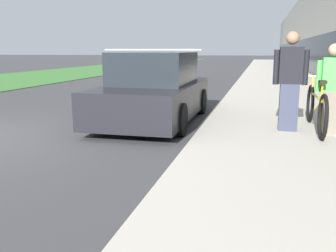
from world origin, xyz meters
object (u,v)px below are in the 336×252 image
Objects in this scene: tandem_bicycle at (316,108)px; person_rider at (331,89)px; person_bystander at (290,82)px; cruiser_bike_middle at (328,82)px; cruiser_bike_farthest at (327,77)px; parked_sedan_curbside at (155,91)px.

person_rider is (0.18, -0.28, 0.37)m from tandem_bicycle.
person_bystander is at bearing -163.69° from tandem_bicycle.
cruiser_bike_farthest is (0.35, 2.47, -0.00)m from cruiser_bike_middle.
tandem_bicycle is 3.26m from parked_sedan_curbside.
person_rider is at bearing -57.45° from tandem_bicycle.
person_bystander is at bearing 168.16° from person_rider.
parked_sedan_curbside is at bearing -120.97° from cruiser_bike_farthest.
person_bystander is (-0.67, 0.14, 0.11)m from person_rider.
tandem_bicycle is 8.62m from cruiser_bike_farthest.
person_rider is 0.69m from person_bystander.
cruiser_bike_middle is at bearing 79.04° from tandem_bicycle.
parked_sedan_curbside is at bearing -129.03° from cruiser_bike_middle.
cruiser_bike_farthest is at bearing 79.90° from tandem_bicycle.
person_bystander reaches higher than parked_sedan_curbside.
person_bystander is 8.88m from cruiser_bike_farthest.
cruiser_bike_farthest is 9.15m from parked_sedan_curbside.
tandem_bicycle is 0.57× the size of parked_sedan_curbside.
person_rider is 3.51m from parked_sedan_curbside.
person_rider reaches higher than cruiser_bike_middle.
person_bystander reaches higher than cruiser_bike_farthest.
person_rider reaches higher than cruiser_bike_farthest.
person_bystander reaches higher than tandem_bicycle.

